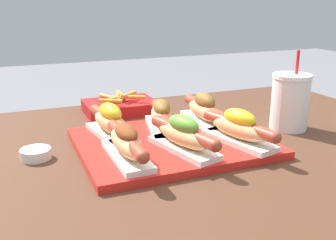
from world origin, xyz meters
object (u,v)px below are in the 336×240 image
at_px(hot_dog_2, 239,128).
at_px(drink_cup, 290,102).
at_px(hot_dog_5, 204,110).
at_px(fries_basket, 120,106).
at_px(hot_dog_4, 162,117).
at_px(sauce_bowl, 36,153).
at_px(hot_dog_3, 111,122).
at_px(serving_tray, 171,143).
at_px(hot_dog_1, 183,135).
at_px(hot_dog_0, 127,143).

relative_size(hot_dog_2, drink_cup, 1.06).
height_order(hot_dog_5, fries_basket, hot_dog_5).
relative_size(hot_dog_4, sauce_bowl, 3.38).
bearing_deg(hot_dog_3, serving_tray, -29.85).
height_order(hot_dog_5, drink_cup, drink_cup).
bearing_deg(hot_dog_1, serving_tray, 86.85).
bearing_deg(sauce_bowl, hot_dog_0, -34.32).
bearing_deg(drink_cup, sauce_bowl, 176.49).
bearing_deg(hot_dog_3, drink_cup, -8.31).
bearing_deg(hot_dog_0, hot_dog_5, 30.88).
xyz_separation_m(hot_dog_3, hot_dog_5, (0.25, 0.01, -0.00)).
bearing_deg(hot_dog_4, fries_basket, 98.09).
xyz_separation_m(sauce_bowl, fries_basket, (0.26, 0.28, 0.01)).
xyz_separation_m(hot_dog_3, fries_basket, (0.09, 0.25, -0.03)).
distance_m(serving_tray, hot_dog_1, 0.09).
xyz_separation_m(hot_dog_1, sauce_bowl, (-0.29, 0.12, -0.04)).
bearing_deg(hot_dog_3, fries_basket, 69.86).
distance_m(hot_dog_5, sauce_bowl, 0.43).
relative_size(hot_dog_0, hot_dog_5, 1.00).
height_order(hot_dog_1, hot_dog_2, hot_dog_2).
distance_m(serving_tray, hot_dog_2, 0.16).
bearing_deg(hot_dog_1, drink_cup, 13.14).
bearing_deg(serving_tray, drink_cup, 0.65).
relative_size(hot_dog_1, hot_dog_2, 1.00).
height_order(hot_dog_3, sauce_bowl, hot_dog_3).
bearing_deg(hot_dog_2, hot_dog_5, 91.01).
height_order(hot_dog_4, drink_cup, drink_cup).
relative_size(hot_dog_0, hot_dog_2, 1.03).
relative_size(hot_dog_0, hot_dog_4, 1.02).
distance_m(hot_dog_5, drink_cup, 0.22).
distance_m(hot_dog_1, hot_dog_2, 0.13).
relative_size(hot_dog_4, drink_cup, 1.07).
relative_size(serving_tray, sauce_bowl, 6.50).
distance_m(serving_tray, sauce_bowl, 0.30).
height_order(hot_dog_0, hot_dog_2, hot_dog_2).
xyz_separation_m(hot_dog_5, sauce_bowl, (-0.42, -0.04, -0.04)).
xyz_separation_m(hot_dog_2, fries_basket, (-0.16, 0.40, -0.03)).
height_order(hot_dog_2, hot_dog_3, hot_dog_3).
distance_m(hot_dog_2, hot_dog_4, 0.19).
bearing_deg(hot_dog_3, hot_dog_1, -50.81).
bearing_deg(drink_cup, hot_dog_0, -170.65).
bearing_deg(fries_basket, hot_dog_3, -110.14).
distance_m(hot_dog_0, fries_basket, 0.40).
height_order(hot_dog_2, hot_dog_4, hot_dog_2).
relative_size(sauce_bowl, drink_cup, 0.32).
relative_size(hot_dog_2, hot_dog_3, 0.98).
distance_m(hot_dog_2, hot_dog_5, 0.16).
height_order(hot_dog_0, sauce_bowl, hot_dog_0).
relative_size(hot_dog_0, drink_cup, 1.09).
bearing_deg(hot_dog_1, hot_dog_3, 129.19).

